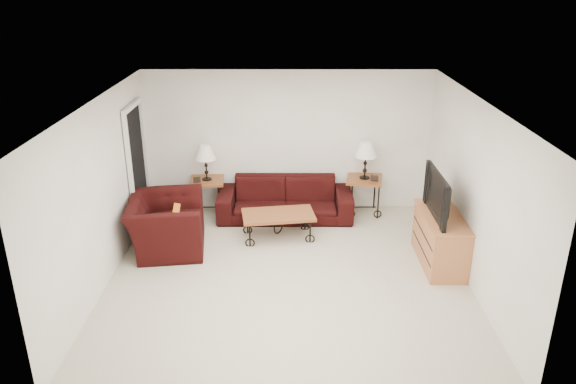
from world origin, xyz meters
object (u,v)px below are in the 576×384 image
at_px(coffee_table, 278,226).
at_px(tv_stand, 440,240).
at_px(lamp_left, 206,163).
at_px(side_table_right, 363,196).
at_px(side_table_left, 208,196).
at_px(armchair, 166,224).
at_px(sofa, 285,199).
at_px(television, 444,195).
at_px(backpack, 343,212).
at_px(lamp_right, 365,160).

distance_m(coffee_table, tv_stand, 2.53).
bearing_deg(lamp_left, side_table_right, 0.00).
height_order(side_table_left, side_table_right, side_table_right).
distance_m(side_table_left, armchair, 1.44).
height_order(sofa, television, television).
height_order(television, backpack, television).
height_order(armchair, television, television).
xyz_separation_m(lamp_left, coffee_table, (1.27, -1.00, -0.73)).
bearing_deg(television, lamp_left, -116.64).
xyz_separation_m(sofa, coffee_table, (-0.10, -0.82, -0.13)).
bearing_deg(lamp_right, backpack, -130.40).
bearing_deg(armchair, coffee_table, -85.35).
relative_size(side_table_right, coffee_table, 0.58).
xyz_separation_m(coffee_table, armchair, (-1.72, -0.36, 0.20)).
bearing_deg(lamp_left, armchair, -108.08).
distance_m(side_table_left, coffee_table, 1.62).
height_order(lamp_left, coffee_table, lamp_left).
distance_m(sofa, television, 2.90).
bearing_deg(sofa, television, -35.97).
relative_size(sofa, tv_stand, 1.83).
bearing_deg(side_table_left, tv_stand, -26.51).
distance_m(lamp_left, backpack, 2.52).
height_order(lamp_left, tv_stand, lamp_left).
distance_m(side_table_right, lamp_left, 2.83).
relative_size(side_table_left, tv_stand, 0.50).
relative_size(side_table_right, lamp_left, 1.05).
distance_m(side_table_right, lamp_right, 0.66).
distance_m(lamp_right, television, 2.03).
relative_size(coffee_table, tv_stand, 0.90).
height_order(side_table_right, television, television).
xyz_separation_m(lamp_right, coffee_table, (-1.49, -1.00, -0.78)).
xyz_separation_m(lamp_right, armchair, (-3.21, -1.37, -0.58)).
bearing_deg(armchair, television, -103.75).
height_order(armchair, tv_stand, armchair).
bearing_deg(coffee_table, side_table_right, 33.85).
relative_size(sofa, side_table_left, 3.68).
relative_size(lamp_right, coffee_table, 0.58).
height_order(side_table_right, armchair, armchair).
distance_m(side_table_right, tv_stand, 2.03).
bearing_deg(tv_stand, coffee_table, 160.98).
xyz_separation_m(lamp_left, backpack, (2.37, -0.46, -0.73)).
relative_size(tv_stand, television, 1.12).
bearing_deg(lamp_left, backpack, -11.04).
bearing_deg(side_table_right, side_table_left, -180.00).
height_order(lamp_left, lamp_right, lamp_right).
bearing_deg(side_table_right, backpack, -130.40).
distance_m(side_table_right, backpack, 0.62).
relative_size(lamp_left, coffee_table, 0.55).
height_order(side_table_left, coffee_table, side_table_left).
relative_size(sofa, television, 2.04).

